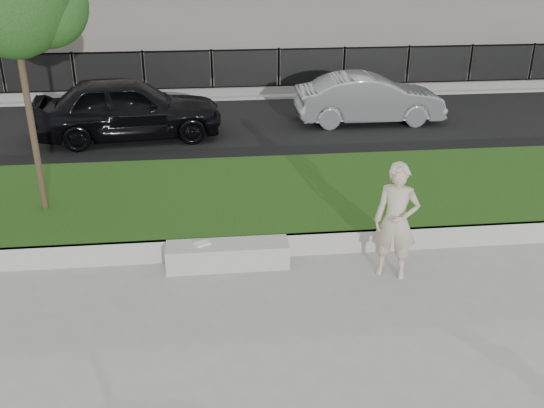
{
  "coord_description": "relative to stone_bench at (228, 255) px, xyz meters",
  "views": [
    {
      "loc": [
        -0.81,
        -7.95,
        5.03
      ],
      "look_at": [
        0.2,
        1.2,
        0.91
      ],
      "focal_mm": 40.0,
      "sensor_mm": 36.0,
      "label": 1
    }
  ],
  "objects": [
    {
      "name": "car_dark",
      "position": [
        -2.26,
        7.02,
        0.65
      ],
      "size": [
        4.96,
        2.4,
        1.63
      ],
      "primitive_type": "imported",
      "rotation": [
        0.0,
        0.0,
        1.67
      ],
      "color": "black",
      "rests_on": "street"
    },
    {
      "name": "grass_bank",
      "position": [
        0.58,
        2.2,
        -0.0
      ],
      "size": [
        34.0,
        4.0,
        0.4
      ],
      "primitive_type": "cube",
      "color": "black",
      "rests_on": "ground"
    },
    {
      "name": "man",
      "position": [
        2.61,
        -0.55,
        0.74
      ],
      "size": [
        0.82,
        0.7,
        1.89
      ],
      "primitive_type": "imported",
      "rotation": [
        0.0,
        0.0,
        -0.43
      ],
      "color": "#C3AD96",
      "rests_on": "ground"
    },
    {
      "name": "far_pavement",
      "position": [
        0.58,
        12.2,
        -0.14
      ],
      "size": [
        34.0,
        3.0,
        0.12
      ],
      "primitive_type": "cube",
      "color": "gray",
      "rests_on": "ground"
    },
    {
      "name": "ground",
      "position": [
        0.58,
        -0.8,
        -0.2
      ],
      "size": [
        90.0,
        90.0,
        0.0
      ],
      "primitive_type": "plane",
      "color": "gray",
      "rests_on": "ground"
    },
    {
      "name": "street",
      "position": [
        0.58,
        7.7,
        -0.18
      ],
      "size": [
        34.0,
        7.0,
        0.04
      ],
      "primitive_type": "cube",
      "color": "black",
      "rests_on": "ground"
    },
    {
      "name": "stone_bench",
      "position": [
        0.0,
        0.0,
        0.0
      ],
      "size": [
        2.0,
        0.5,
        0.41
      ],
      "primitive_type": "cube",
      "color": "#ACAAA1",
      "rests_on": "ground"
    },
    {
      "name": "iron_fence",
      "position": [
        0.58,
        11.2,
        0.34
      ],
      "size": [
        32.0,
        0.3,
        1.5
      ],
      "color": "slate",
      "rests_on": "far_pavement"
    },
    {
      "name": "car_silver",
      "position": [
        4.38,
        7.81,
        0.52
      ],
      "size": [
        4.17,
        1.47,
        1.37
      ],
      "primitive_type": "imported",
      "rotation": [
        0.0,
        0.0,
        1.57
      ],
      "color": "#96999E",
      "rests_on": "street"
    },
    {
      "name": "book",
      "position": [
        -0.4,
        0.03,
        0.22
      ],
      "size": [
        0.28,
        0.26,
        0.03
      ],
      "primitive_type": "cube",
      "rotation": [
        0.0,
        0.0,
        0.46
      ],
      "color": "white",
      "rests_on": "stone_bench"
    },
    {
      "name": "grass_kerb",
      "position": [
        0.58,
        0.24,
        -0.0
      ],
      "size": [
        34.0,
        0.08,
        0.4
      ],
      "primitive_type": "cube",
      "color": "#ACAAA1",
      "rests_on": "ground"
    }
  ]
}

